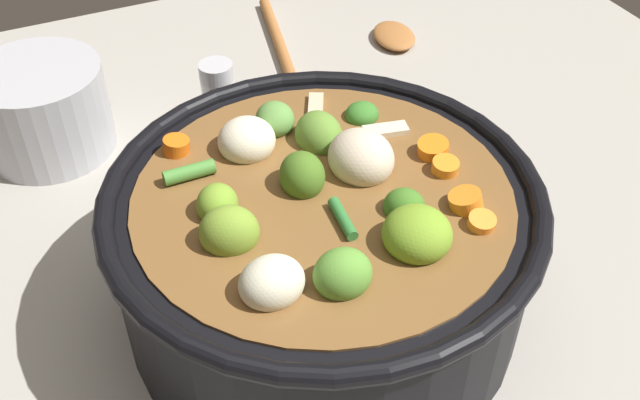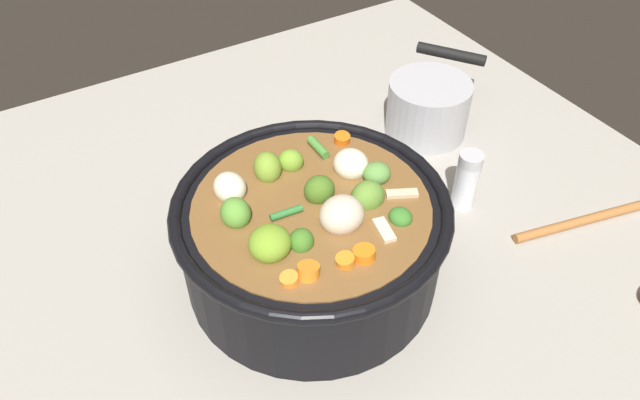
{
  "view_description": "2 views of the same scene",
  "coord_description": "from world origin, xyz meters",
  "px_view_note": "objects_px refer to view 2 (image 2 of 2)",
  "views": [
    {
      "loc": [
        -0.16,
        -0.35,
        0.45
      ],
      "look_at": [
        -0.0,
        -0.0,
        0.11
      ],
      "focal_mm": 42.52,
      "sensor_mm": 36.0,
      "label": 1
    },
    {
      "loc": [
        0.42,
        -0.24,
        0.57
      ],
      "look_at": [
        -0.01,
        0.02,
        0.1
      ],
      "focal_mm": 34.25,
      "sensor_mm": 36.0,
      "label": 2
    }
  ],
  "objects_px": {
    "salt_shaker": "(465,178)",
    "wooden_spoon": "(631,257)",
    "cooking_pot": "(312,236)",
    "small_saucepan": "(428,107)"
  },
  "relations": [
    {
      "from": "salt_shaker",
      "to": "wooden_spoon",
      "type": "bearing_deg",
      "value": 30.01
    },
    {
      "from": "small_saucepan",
      "to": "wooden_spoon",
      "type": "bearing_deg",
      "value": 8.23
    },
    {
      "from": "small_saucepan",
      "to": "cooking_pot",
      "type": "bearing_deg",
      "value": -62.05
    },
    {
      "from": "cooking_pot",
      "to": "small_saucepan",
      "type": "bearing_deg",
      "value": 117.95
    },
    {
      "from": "cooking_pot",
      "to": "salt_shaker",
      "type": "bearing_deg",
      "value": 91.06
    },
    {
      "from": "cooking_pot",
      "to": "wooden_spoon",
      "type": "relative_size",
      "value": 1.33
    },
    {
      "from": "wooden_spoon",
      "to": "salt_shaker",
      "type": "height_order",
      "value": "salt_shaker"
    },
    {
      "from": "wooden_spoon",
      "to": "salt_shaker",
      "type": "bearing_deg",
      "value": -149.99
    },
    {
      "from": "wooden_spoon",
      "to": "salt_shaker",
      "type": "relative_size",
      "value": 2.75
    },
    {
      "from": "wooden_spoon",
      "to": "small_saucepan",
      "type": "xyz_separation_m",
      "value": [
        -0.34,
        -0.05,
        0.04
      ]
    }
  ]
}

